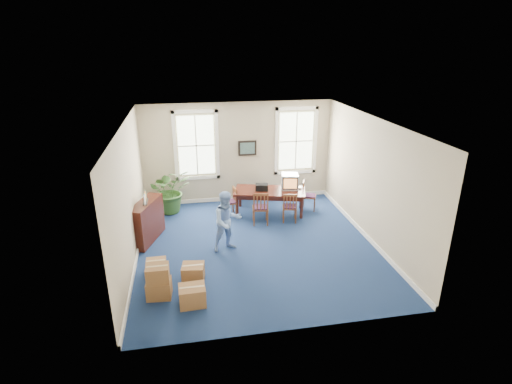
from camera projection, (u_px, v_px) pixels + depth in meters
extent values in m
plane|color=navy|center=(256.00, 246.00, 10.28)|extent=(6.50, 6.50, 0.00)
plane|color=white|center=(256.00, 122.00, 9.14)|extent=(6.50, 6.50, 0.00)
plane|color=tan|center=(238.00, 153.00, 12.69)|extent=(6.50, 0.00, 6.50)
plane|color=tan|center=(291.00, 253.00, 6.72)|extent=(6.50, 0.00, 6.50)
plane|color=tan|center=(129.00, 196.00, 9.20)|extent=(0.00, 6.50, 6.50)
plane|color=tan|center=(371.00, 180.00, 10.21)|extent=(0.00, 6.50, 6.50)
cube|color=white|center=(239.00, 198.00, 13.22)|extent=(6.00, 0.04, 0.12)
cube|color=white|center=(137.00, 254.00, 9.76)|extent=(0.04, 6.50, 0.12)
cube|color=white|center=(364.00, 234.00, 10.76)|extent=(0.04, 6.50, 0.12)
cube|color=white|center=(299.00, 188.00, 12.17)|extent=(0.19, 0.21, 0.05)
cube|color=black|center=(262.00, 187.00, 12.00)|extent=(0.42, 0.32, 0.19)
imported|color=#82A8E5|center=(227.00, 221.00, 9.85)|extent=(0.88, 0.77, 1.54)
cube|color=#3F160E|center=(147.00, 222.00, 10.38)|extent=(0.84, 1.42, 1.07)
imported|color=#2A4F1E|center=(170.00, 190.00, 12.09)|extent=(1.46, 1.34, 1.38)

